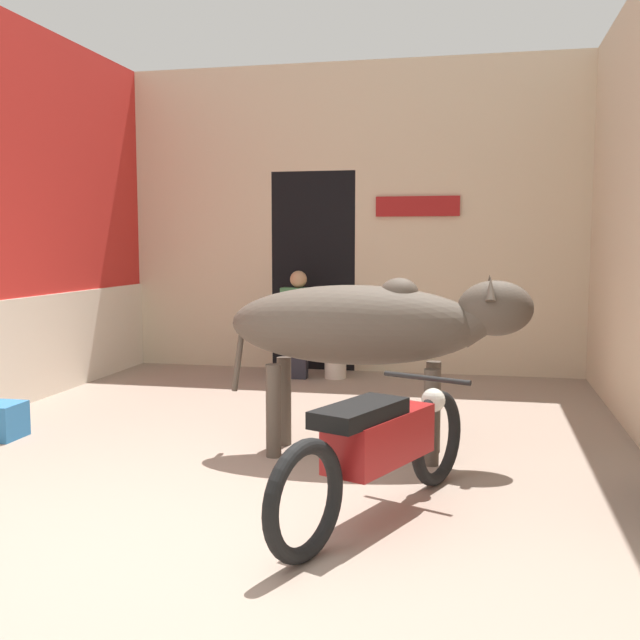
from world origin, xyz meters
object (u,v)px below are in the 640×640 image
cow (370,326)px  shopkeeper_seated (298,321)px  motorcycle_near (380,446)px  plastic_stool (335,356)px

cow → shopkeeper_seated: 3.28m
cow → motorcycle_near: bearing=-79.1°
shopkeeper_seated → plastic_stool: bearing=-2.2°
cow → plastic_stool: cow is taller
shopkeeper_seated → plastic_stool: (0.45, -0.02, -0.39)m
cow → motorcycle_near: (0.24, -1.23, -0.52)m
cow → shopkeeper_seated: bearing=113.0°
cow → motorcycle_near: 1.36m
shopkeeper_seated → plastic_stool: 0.59m
cow → plastic_stool: (-0.83, 2.99, -0.69)m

